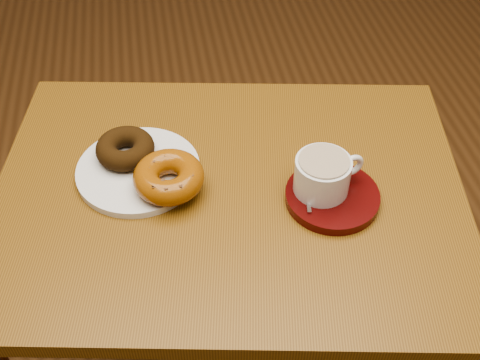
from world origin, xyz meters
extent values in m
cube|color=brown|center=(-0.15, 0.17, 0.77)|extent=(0.94, 0.77, 0.03)
cylinder|color=#4A2315|center=(-0.48, 0.51, 0.38)|extent=(0.05, 0.05, 0.76)
cylinder|color=#4A2315|center=(0.27, 0.37, 0.38)|extent=(0.05, 0.05, 0.76)
cylinder|color=silver|center=(-0.31, 0.24, 0.80)|extent=(0.26, 0.26, 0.01)
torus|color=black|center=(-0.33, 0.27, 0.82)|extent=(0.12, 0.12, 0.04)
torus|color=#90500F|center=(-0.26, 0.18, 0.83)|extent=(0.13, 0.13, 0.05)
cube|color=#4D2F19|center=(-0.22, 0.18, 0.85)|extent=(0.01, 0.01, 0.00)
cube|color=#4D2F19|center=(-0.22, 0.20, 0.85)|extent=(0.01, 0.01, 0.00)
cube|color=#4D2F19|center=(-0.23, 0.21, 0.85)|extent=(0.01, 0.01, 0.00)
cube|color=#4D2F19|center=(-0.24, 0.22, 0.85)|extent=(0.01, 0.01, 0.00)
cube|color=#4D2F19|center=(-0.26, 0.22, 0.85)|extent=(0.01, 0.01, 0.00)
cube|color=#4D2F19|center=(-0.27, 0.22, 0.85)|extent=(0.01, 0.01, 0.00)
cube|color=#4D2F19|center=(-0.29, 0.21, 0.85)|extent=(0.01, 0.01, 0.00)
cube|color=#4D2F19|center=(-0.30, 0.20, 0.85)|extent=(0.01, 0.01, 0.00)
cube|color=#4D2F19|center=(-0.30, 0.18, 0.85)|extent=(0.01, 0.01, 0.00)
cube|color=#4D2F19|center=(-0.30, 0.17, 0.85)|extent=(0.01, 0.01, 0.00)
cube|color=#4D2F19|center=(-0.29, 0.15, 0.85)|extent=(0.01, 0.01, 0.00)
cube|color=#4D2F19|center=(-0.27, 0.15, 0.85)|extent=(0.01, 0.01, 0.00)
cube|color=#4D2F19|center=(-0.26, 0.14, 0.85)|extent=(0.01, 0.01, 0.00)
cube|color=#4D2F19|center=(-0.24, 0.15, 0.85)|extent=(0.01, 0.01, 0.00)
cube|color=#4D2F19|center=(-0.23, 0.15, 0.85)|extent=(0.01, 0.01, 0.00)
cube|color=#4D2F19|center=(-0.22, 0.17, 0.85)|extent=(0.01, 0.01, 0.00)
cylinder|color=#3D0908|center=(0.02, 0.11, 0.80)|extent=(0.17, 0.17, 0.02)
cylinder|color=silver|center=(0.00, 0.13, 0.84)|extent=(0.10, 0.10, 0.06)
cylinder|color=brown|center=(0.00, 0.13, 0.87)|extent=(0.09, 0.09, 0.00)
torus|color=silver|center=(0.06, 0.14, 0.84)|extent=(0.05, 0.02, 0.05)
ellipsoid|color=silver|center=(-0.02, 0.17, 0.81)|extent=(0.02, 0.03, 0.01)
cube|color=silver|center=(-0.03, 0.12, 0.81)|extent=(0.02, 0.09, 0.00)
camera|label=1|loc=(-0.26, -0.57, 1.57)|focal=45.00mm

